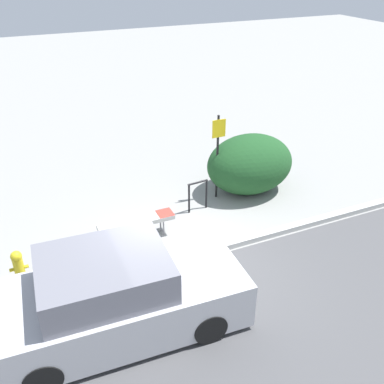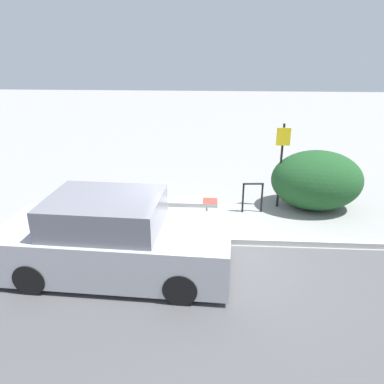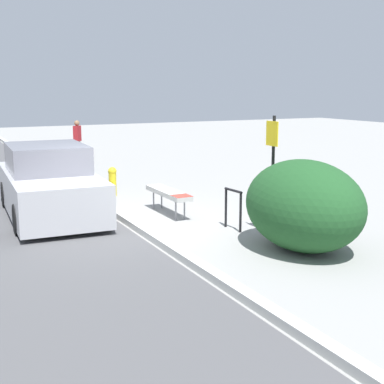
% 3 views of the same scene
% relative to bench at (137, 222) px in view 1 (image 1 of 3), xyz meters
% --- Properties ---
extents(ground_plane, '(60.00, 60.00, 0.00)m').
position_rel_bench_xyz_m(ground_plane, '(0.53, -1.10, -0.48)').
color(ground_plane, gray).
extents(curb, '(60.00, 0.20, 0.13)m').
position_rel_bench_xyz_m(curb, '(0.53, -1.10, -0.42)').
color(curb, '#B7B7B2').
rests_on(curb, ground_plane).
extents(bench, '(1.74, 0.39, 0.55)m').
position_rel_bench_xyz_m(bench, '(0.00, 0.00, 0.00)').
color(bench, gray).
rests_on(bench, ground_plane).
extents(bike_rack, '(0.55, 0.10, 0.83)m').
position_rel_bench_xyz_m(bike_rack, '(1.79, 0.62, 0.02)').
color(bike_rack, black).
rests_on(bike_rack, ground_plane).
extents(sign_post, '(0.36, 0.08, 2.30)m').
position_rel_bench_xyz_m(sign_post, '(2.52, 1.02, 0.90)').
color(sign_post, black).
rests_on(sign_post, ground_plane).
extents(fire_hydrant, '(0.36, 0.22, 0.77)m').
position_rel_bench_xyz_m(fire_hydrant, '(-2.57, -0.46, -0.08)').
color(fire_hydrant, gold).
rests_on(fire_hydrant, ground_plane).
extents(shrub_hedge, '(2.41, 1.82, 1.60)m').
position_rel_bench_xyz_m(shrub_hedge, '(3.51, 1.01, 0.31)').
color(shrub_hedge, '#1E4C23').
rests_on(shrub_hedge, ground_plane).
extents(parked_car_near, '(4.42, 1.99, 1.57)m').
position_rel_bench_xyz_m(parked_car_near, '(-1.11, -2.40, 0.21)').
color(parked_car_near, black).
rests_on(parked_car_near, ground_plane).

